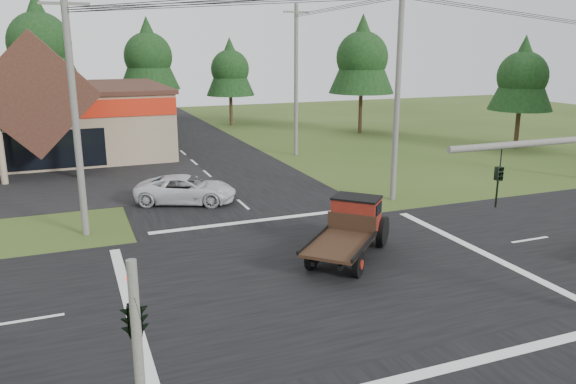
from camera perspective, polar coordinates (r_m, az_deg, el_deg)
ground at (r=21.20m, az=3.52°, el=-8.27°), size 120.00×120.00×0.00m
road_ns at (r=21.19m, az=3.52°, el=-8.24°), size 12.00×120.00×0.02m
road_ew at (r=21.19m, az=3.52°, el=-8.24°), size 120.00×12.00×0.02m
traffic_signal_corner at (r=11.38m, az=-15.46°, el=-10.48°), size 0.53×2.48×4.40m
utility_pole_nw at (r=25.79m, az=-20.84°, el=7.36°), size 2.00×0.30×10.50m
utility_pole_ne at (r=30.51m, az=11.07°, el=9.98°), size 2.00×0.30×11.50m
utility_pole_n at (r=42.96m, az=0.82°, el=11.34°), size 2.00×0.30×11.20m
tree_row_c at (r=58.65m, az=-23.98°, el=13.93°), size 7.28×7.28×13.13m
tree_row_d at (r=60.22m, az=-14.04°, el=13.44°), size 6.16×6.16×11.11m
tree_row_e at (r=59.95m, az=-5.92°, el=12.50°), size 5.04×5.04×9.09m
tree_side_ne at (r=54.46m, az=7.55°, el=13.65°), size 6.16×6.16×11.11m
tree_side_e_near at (r=49.56m, az=22.75°, el=11.02°), size 5.04×5.04×9.09m
antique_flatbed_truck at (r=22.30m, az=6.11°, el=-3.95°), size 5.42×5.44×2.32m
white_pickup at (r=30.67m, az=-10.32°, el=0.26°), size 5.87×4.35×1.48m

